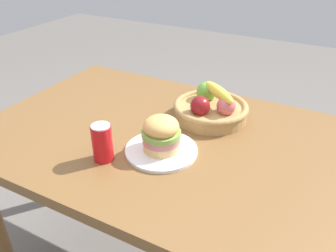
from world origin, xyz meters
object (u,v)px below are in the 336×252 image
at_px(soda_can, 102,143).
at_px(fruit_basket, 211,108).
at_px(plate, 161,150).
at_px(sandwich, 161,134).

xyz_separation_m(soda_can, fruit_basket, (0.20, 0.42, -0.02)).
bearing_deg(plate, fruit_basket, 79.43).
xyz_separation_m(sandwich, fruit_basket, (0.06, 0.30, -0.03)).
bearing_deg(plate, sandwich, 90.00).
height_order(sandwich, fruit_basket, fruit_basket).
distance_m(plate, sandwich, 0.07).
bearing_deg(fruit_basket, plate, -100.57).
height_order(plate, sandwich, sandwich).
relative_size(sandwich, soda_can, 1.03).
relative_size(plate, sandwich, 1.88).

